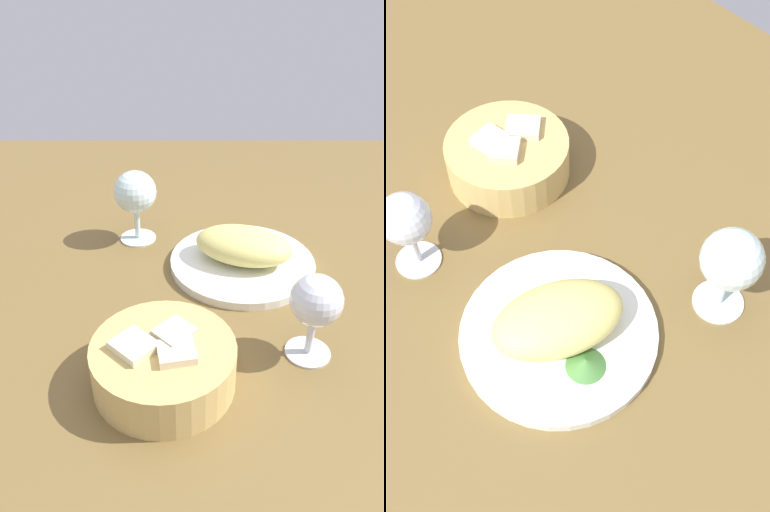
{
  "view_description": "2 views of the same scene",
  "coord_description": "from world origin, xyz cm",
  "views": [
    {
      "loc": [
        12.08,
        61.41,
        45.69
      ],
      "look_at": [
        12.06,
        -2.84,
        4.75
      ],
      "focal_mm": 34.27,
      "sensor_mm": 36.0,
      "label": 1
    },
    {
      "loc": [
        -19.49,
        -37.75,
        70.17
      ],
      "look_at": [
        10.81,
        -2.2,
        5.2
      ],
      "focal_mm": 45.71,
      "sensor_mm": 36.0,
      "label": 2
    }
  ],
  "objects": [
    {
      "name": "omelette",
      "position": [
        3.64,
        -7.04,
        4.14
      ],
      "size": [
        18.38,
        14.6,
        5.48
      ],
      "primitive_type": "ellipsoid",
      "rotation": [
        0.0,
        0.0,
        -0.34
      ],
      "color": "#DED373",
      "rests_on": "plate"
    },
    {
      "name": "wine_glass_near",
      "position": [
        21.98,
        -16.32,
        8.85
      ],
      "size": [
        7.52,
        7.52,
        13.19
      ],
      "color": "silver",
      "rests_on": "ground_plane"
    },
    {
      "name": "bread_basket",
      "position": [
        15.55,
        18.72,
        3.14
      ],
      "size": [
        17.58,
        17.58,
        7.11
      ],
      "color": "tan",
      "rests_on": "ground_plane"
    },
    {
      "name": "ground_plane",
      "position": [
        0.0,
        0.0,
        -1.0
      ],
      "size": [
        140.0,
        140.0,
        2.0
      ],
      "primitive_type": "cube",
      "color": "brown"
    },
    {
      "name": "lettuce_garnish",
      "position": [
        3.08,
        -12.66,
        2.15
      ],
      "size": [
        4.82,
        4.82,
        1.5
      ],
      "primitive_type": "cone",
      "color": "#467E39",
      "rests_on": "plate"
    },
    {
      "name": "wine_glass_far",
      "position": [
        -3.26,
        13.69,
        8.16
      ],
      "size": [
        6.67,
        6.67,
        12.16
      ],
      "color": "silver",
      "rests_on": "ground_plane"
    },
    {
      "name": "plate",
      "position": [
        3.64,
        -7.04,
        0.7
      ],
      "size": [
        24.06,
        24.06,
        1.4
      ],
      "primitive_type": "cylinder",
      "color": "white",
      "rests_on": "ground_plane"
    }
  ]
}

